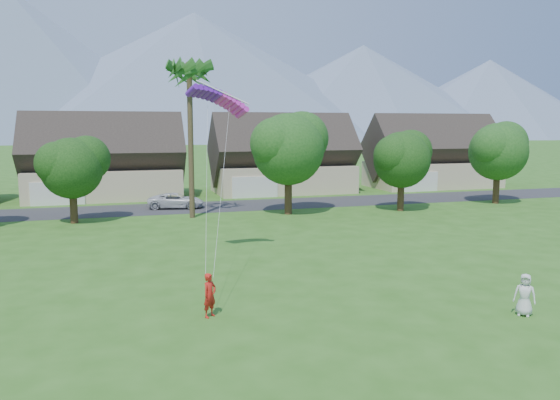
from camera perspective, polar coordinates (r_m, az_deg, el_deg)
name	(u,v)px	position (r m, az deg, el deg)	size (l,w,h in m)	color
ground	(366,356)	(18.65, 9.02, -15.77)	(500.00, 500.00, 0.00)	#2D6019
street	(207,207)	(50.51, -7.68, -0.71)	(90.00, 7.00, 0.01)	#2D2D30
kite_flyer	(210,295)	(21.71, -7.36, -9.84)	(0.64, 0.42, 1.75)	red
watcher	(525,295)	(23.73, 24.21, -9.02)	(0.82, 0.53, 1.68)	silver
parked_car	(176,201)	(50.08, -10.82, -0.06)	(2.29, 4.97, 1.38)	silver
mountain_ridge	(155,80)	(276.83, -12.88, 12.10)	(540.00, 240.00, 70.00)	slate
houses_row	(198,163)	(59.07, -8.59, 3.85)	(72.75, 8.19, 8.86)	beige
tree_row	(203,158)	(43.85, -8.07, 4.41)	(62.27, 6.67, 8.45)	#47301C
fan_palm	(189,69)	(44.45, -9.48, 13.35)	(3.00, 3.00, 13.80)	#4C3D26
parafoil_kite	(219,97)	(29.94, -6.44, 10.63)	(3.48, 1.32, 0.50)	#6718B5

